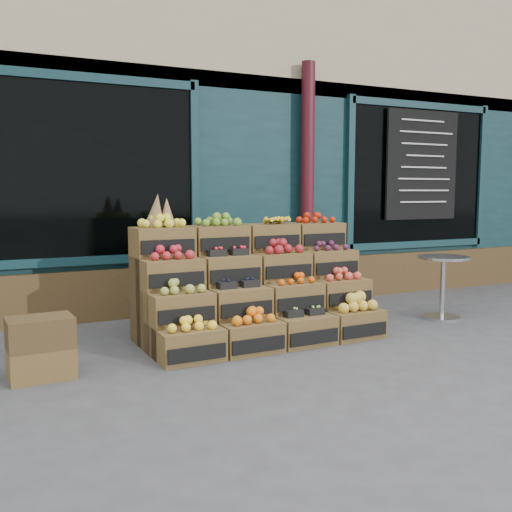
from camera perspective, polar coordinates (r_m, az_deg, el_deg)
name	(u,v)px	position (r m, az deg, el deg)	size (l,w,h in m)	color
ground	(306,351)	(5.53, 5.05, -9.43)	(60.00, 60.00, 0.00)	#444447
shop_facade	(156,140)	(10.10, -9.93, 11.39)	(12.00, 6.24, 4.80)	#0F2E33
crate_display	(254,293)	(5.93, -0.21, -3.72)	(2.42, 1.24, 1.50)	brown
spare_crates	(41,348)	(4.99, -20.72, -8.59)	(0.53, 0.38, 0.51)	brown
bistro_table	(443,280)	(7.12, 18.16, -2.28)	(0.60, 0.60, 0.75)	#AFB1B6
shopkeeper	(65,225)	(7.43, -18.55, 2.92)	(0.80, 0.52, 2.19)	#1A5B2D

